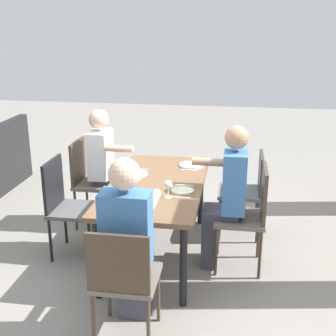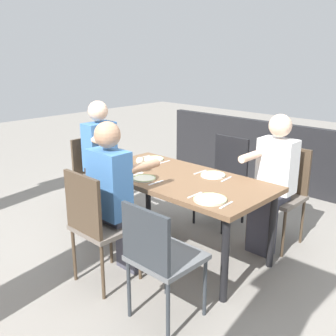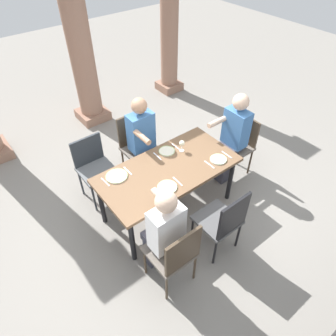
{
  "view_description": "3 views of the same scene",
  "coord_description": "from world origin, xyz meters",
  "px_view_note": "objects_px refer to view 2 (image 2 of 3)",
  "views": [
    {
      "loc": [
        3.86,
        0.71,
        2.17
      ],
      "look_at": [
        -0.13,
        0.09,
        0.85
      ],
      "focal_mm": 48.47,
      "sensor_mm": 36.0,
      "label": 1
    },
    {
      "loc": [
        -2.25,
        2.51,
        1.84
      ],
      "look_at": [
        0.06,
        0.08,
        0.83
      ],
      "focal_mm": 42.0,
      "sensor_mm": 36.0,
      "label": 2
    },
    {
      "loc": [
        -1.67,
        -2.12,
        3.21
      ],
      "look_at": [
        -0.03,
        -0.04,
        0.79
      ],
      "focal_mm": 32.91,
      "sensor_mm": 36.0,
      "label": 3
    }
  ],
  "objects_px": {
    "dining_table": "(179,185)",
    "chair_head_east": "(95,171)",
    "chair_west_south": "(282,189)",
    "diner_woman_green": "(272,179)",
    "plate_0": "(210,199)",
    "plate_2": "(144,178)",
    "diner_man_white": "(104,158)",
    "chair_west_north": "(159,254)",
    "chair_mid_north": "(97,221)",
    "plate_3": "(154,159)",
    "chair_mid_south": "(224,175)",
    "plate_1": "(213,175)",
    "diner_guest_third": "(117,196)",
    "wine_glass_2": "(140,162)"
  },
  "relations": [
    {
      "from": "diner_man_white",
      "to": "chair_mid_north",
      "type": "bearing_deg",
      "value": 139.78
    },
    {
      "from": "chair_west_north",
      "to": "chair_west_south",
      "type": "distance_m",
      "value": 1.69
    },
    {
      "from": "diner_guest_third",
      "to": "dining_table",
      "type": "bearing_deg",
      "value": -98.41
    },
    {
      "from": "wine_glass_2",
      "to": "plate_3",
      "type": "relative_size",
      "value": 0.74
    },
    {
      "from": "chair_west_north",
      "to": "chair_mid_north",
      "type": "height_order",
      "value": "chair_mid_north"
    },
    {
      "from": "chair_mid_north",
      "to": "chair_mid_south",
      "type": "xyz_separation_m",
      "value": [
        -0.0,
        -1.7,
        -0.02
      ]
    },
    {
      "from": "diner_guest_third",
      "to": "plate_3",
      "type": "relative_size",
      "value": 6.38
    },
    {
      "from": "chair_west_south",
      "to": "chair_west_north",
      "type": "bearing_deg",
      "value": 90.0
    },
    {
      "from": "chair_west_south",
      "to": "wine_glass_2",
      "type": "xyz_separation_m",
      "value": [
        0.92,
        1.01,
        0.3
      ]
    },
    {
      "from": "plate_3",
      "to": "plate_0",
      "type": "bearing_deg",
      "value": 155.63
    },
    {
      "from": "chair_west_north",
      "to": "plate_0",
      "type": "xyz_separation_m",
      "value": [
        0.03,
        -0.58,
        0.22
      ]
    },
    {
      "from": "chair_west_south",
      "to": "diner_woman_green",
      "type": "relative_size",
      "value": 0.73
    },
    {
      "from": "dining_table",
      "to": "plate_0",
      "type": "relative_size",
      "value": 6.64
    },
    {
      "from": "chair_west_south",
      "to": "chair_mid_north",
      "type": "distance_m",
      "value": 1.83
    },
    {
      "from": "plate_2",
      "to": "plate_0",
      "type": "bearing_deg",
      "value": 179.98
    },
    {
      "from": "dining_table",
      "to": "chair_head_east",
      "type": "distance_m",
      "value": 1.28
    },
    {
      "from": "diner_woman_green",
      "to": "diner_man_white",
      "type": "xyz_separation_m",
      "value": [
        1.68,
        0.65,
        0.02
      ]
    },
    {
      "from": "chair_head_east",
      "to": "chair_west_south",
      "type": "bearing_deg",
      "value": -155.38
    },
    {
      "from": "dining_table",
      "to": "plate_3",
      "type": "bearing_deg",
      "value": -23.6
    },
    {
      "from": "chair_mid_south",
      "to": "plate_2",
      "type": "bearing_deg",
      "value": 85.76
    },
    {
      "from": "chair_mid_north",
      "to": "plate_2",
      "type": "relative_size",
      "value": 4.65
    },
    {
      "from": "chair_west_north",
      "to": "plate_0",
      "type": "relative_size",
      "value": 3.45
    },
    {
      "from": "plate_1",
      "to": "wine_glass_2",
      "type": "distance_m",
      "value": 0.68
    },
    {
      "from": "diner_woman_green",
      "to": "plate_0",
      "type": "bearing_deg",
      "value": 88.49
    },
    {
      "from": "diner_woman_green",
      "to": "plate_1",
      "type": "xyz_separation_m",
      "value": [
        0.38,
        0.41,
        0.05
      ]
    },
    {
      "from": "plate_2",
      "to": "diner_guest_third",
      "type": "bearing_deg",
      "value": 102.46
    },
    {
      "from": "plate_2",
      "to": "diner_man_white",
      "type": "bearing_deg",
      "value": -15.62
    },
    {
      "from": "chair_head_east",
      "to": "plate_0",
      "type": "height_order",
      "value": "chair_head_east"
    },
    {
      "from": "chair_mid_south",
      "to": "plate_0",
      "type": "bearing_deg",
      "value": 120.42
    },
    {
      "from": "chair_mid_north",
      "to": "plate_3",
      "type": "bearing_deg",
      "value": -66.34
    },
    {
      "from": "chair_west_south",
      "to": "chair_head_east",
      "type": "relative_size",
      "value": 1.05
    },
    {
      "from": "plate_2",
      "to": "wine_glass_2",
      "type": "bearing_deg",
      "value": -31.57
    },
    {
      "from": "diner_man_white",
      "to": "plate_1",
      "type": "height_order",
      "value": "diner_man_white"
    },
    {
      "from": "plate_0",
      "to": "plate_3",
      "type": "xyz_separation_m",
      "value": [
        1.14,
        -0.52,
        0.0
      ]
    },
    {
      "from": "plate_2",
      "to": "plate_3",
      "type": "relative_size",
      "value": 1.0
    },
    {
      "from": "chair_west_north",
      "to": "plate_1",
      "type": "xyz_separation_m",
      "value": [
        0.38,
        -1.08,
        0.22
      ]
    },
    {
      "from": "chair_head_east",
      "to": "wine_glass_2",
      "type": "relative_size",
      "value": 5.83
    },
    {
      "from": "dining_table",
      "to": "chair_mid_south",
      "type": "bearing_deg",
      "value": -83.41
    },
    {
      "from": "chair_mid_south",
      "to": "chair_head_east",
      "type": "distance_m",
      "value": 1.45
    },
    {
      "from": "plate_1",
      "to": "wine_glass_2",
      "type": "bearing_deg",
      "value": 36.28
    },
    {
      "from": "plate_1",
      "to": "plate_3",
      "type": "xyz_separation_m",
      "value": [
        0.78,
        -0.01,
        0.0
      ]
    },
    {
      "from": "diner_woman_green",
      "to": "plate_0",
      "type": "xyz_separation_m",
      "value": [
        0.02,
        0.91,
        0.05
      ]
    },
    {
      "from": "dining_table",
      "to": "chair_west_north",
      "type": "xyz_separation_m",
      "value": [
        -0.58,
        0.84,
        -0.14
      ]
    },
    {
      "from": "chair_mid_north",
      "to": "diner_man_white",
      "type": "distance_m",
      "value": 1.32
    },
    {
      "from": "plate_1",
      "to": "plate_2",
      "type": "distance_m",
      "value": 0.63
    },
    {
      "from": "chair_west_south",
      "to": "diner_man_white",
      "type": "bearing_deg",
      "value": 26.86
    },
    {
      "from": "chair_mid_north",
      "to": "chair_mid_south",
      "type": "height_order",
      "value": "chair_mid_north"
    },
    {
      "from": "dining_table",
      "to": "chair_head_east",
      "type": "bearing_deg",
      "value": 0.0
    },
    {
      "from": "plate_3",
      "to": "plate_2",
      "type": "bearing_deg",
      "value": 127.98
    },
    {
      "from": "diner_guest_third",
      "to": "plate_1",
      "type": "relative_size",
      "value": 5.86
    }
  ]
}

